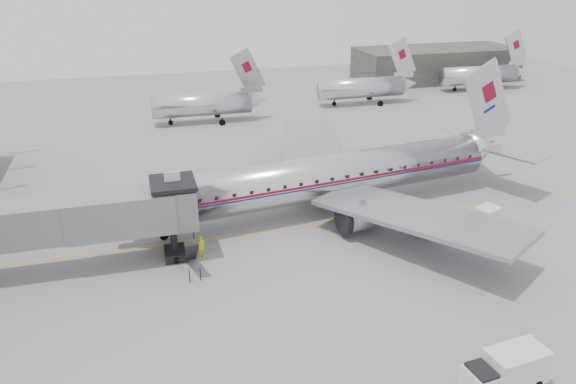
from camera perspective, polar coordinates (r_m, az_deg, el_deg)
name	(u,v)px	position (r m, az deg, el deg)	size (l,w,h in m)	color
ground	(300,263)	(44.12, 1.25, -7.25)	(160.00, 160.00, 0.00)	slate
hangar	(435,64)	(113.26, 14.74, 12.48)	(30.00, 12.00, 6.00)	#363331
apron_line	(313,226)	(49.96, 2.56, -3.43)	(0.15, 60.00, 0.01)	gold
jet_bridge	(70,220)	(44.32, -21.30, -2.70)	(21.00, 6.20, 7.10)	slate
distant_aircraft_near	(203,104)	(81.38, -8.64, 8.87)	(16.39, 3.20, 10.26)	silver
distant_aircraft_mid	(362,87)	(91.81, 7.56, 10.53)	(16.39, 3.20, 10.26)	silver
distant_aircraft_far	(480,74)	(106.68, 18.92, 11.25)	(16.39, 3.20, 10.26)	silver
airliner	(334,176)	(52.26, 4.72, 1.64)	(40.92, 37.69, 12.98)	silver
service_van	(506,369)	(34.52, 21.29, -16.43)	(4.92, 2.29, 2.24)	silver
baggage_cart_navy	(428,225)	(49.77, 14.02, -3.23)	(2.30, 2.03, 1.51)	#0D1636
baggage_cart_white	(487,216)	(52.72, 19.61, -2.28)	(2.65, 2.39, 1.70)	silver
ramp_worker	(202,247)	(44.99, -8.77, -5.53)	(0.68, 0.45, 1.88)	#C8D318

